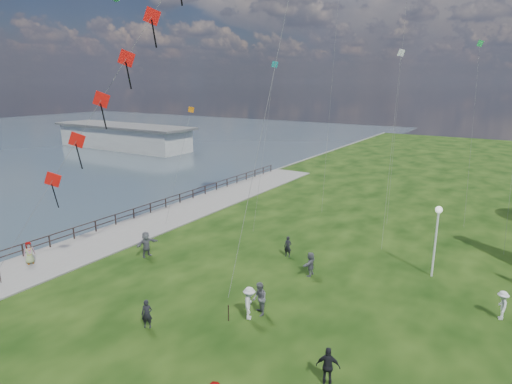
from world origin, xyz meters
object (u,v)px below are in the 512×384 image
Objects in this scene: person_6 at (288,247)px; person_10 at (29,254)px; lamppost at (437,226)px; pier_pavilion at (123,136)px; person_8 at (502,305)px; person_3 at (328,366)px; person_0 at (147,314)px; person_1 at (260,299)px; person_2 at (249,303)px; person_5 at (146,244)px; person_11 at (311,264)px.

person_10 is at bearing -148.54° from person_6.
pier_pavilion is at bearing 155.09° from lamppost.
person_3 is at bearing -41.58° from person_8.
person_1 is at bearing 13.00° from person_0.
person_8 is at bearing -40.58° from lamppost.
pier_pavilion is 18.24× the size of person_3.
person_2 is 12.91m from person_8.
person_0 is 0.95× the size of person_8.
person_5 is at bearing -37.37° from person_3.
person_0 is at bearing -91.67° from person_1.
person_8 is at bearing -52.96° from person_10.
person_1 is at bearing -3.17° from person_11.
person_3 is 0.91× the size of person_5.
lamppost reaches higher than person_8.
person_1 is (-6.73, -9.64, -2.40)m from lamppost.
person_1 is 12.39m from person_8.
pier_pavilion is 65.41m from person_1.
person_3 is at bearing -34.76° from pier_pavilion.
lamppost is 26.23m from person_10.
person_2 is at bearing -43.10° from person_3.
person_6 is at bearing 50.14° from person_0.
lamppost is at bearing -56.07° from person_5.
person_11 is at bearing -148.57° from lamppost.
pier_pavilion is 65.56m from person_2.
person_3 is at bearing -97.24° from lamppost.
person_1 reaches higher than person_2.
person_5 is at bearing -148.63° from person_1.
person_11 is (16.45, 8.49, 0.01)m from person_10.
person_11 is at bearing -97.52° from person_8.
person_8 is (21.42, 3.89, -0.13)m from person_5.
person_1 is 1.03× the size of person_2.
pier_pavilion reaches higher than person_6.
person_11 is (-4.88, 8.73, -0.05)m from person_3.
person_0 is 0.95× the size of person_11.
person_2 is 1.12× the size of person_11.
person_5 reaches higher than person_2.
person_0 is at bearing -24.73° from person_11.
person_11 is at bearing -30.73° from pier_pavilion.
person_2 is 6.30m from person_11.
person_0 is 1.00× the size of person_6.
person_2 is at bearing -80.80° from person_6.
person_10 is at bearing -151.50° from lamppost.
pier_pavilion reaches higher than person_0.
person_8 is 1.01× the size of person_10.
person_3 is at bearing -143.23° from person_2.
pier_pavilion is 6.57× the size of lamppost.
person_0 reaches higher than person_6.
person_3 is (5.37, -2.46, -0.05)m from person_2.
person_6 is (1.69, 11.56, -0.00)m from person_0.
person_10 is (-26.90, -9.06, -0.01)m from person_8.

